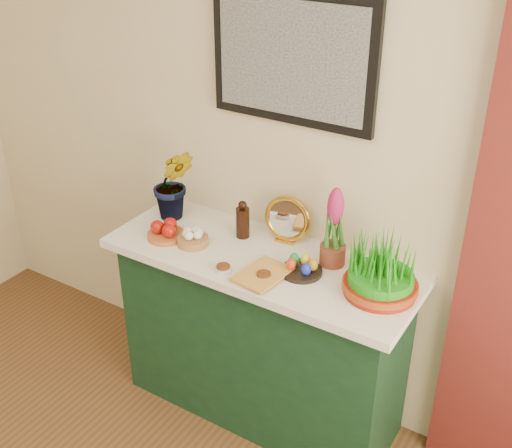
{
  "coord_description": "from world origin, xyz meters",
  "views": [
    {
      "loc": [
        1.24,
        -0.02,
        2.37
      ],
      "look_at": [
        0.01,
        1.95,
        1.07
      ],
      "focal_mm": 45.0,
      "sensor_mm": 36.0,
      "label": 1
    }
  ],
  "objects_px": {
    "hyacinth_green": "(173,172)",
    "mirror": "(287,220)",
    "book": "(246,267)",
    "wheatgrass_sabzeh": "(382,270)",
    "sideboard": "(262,339)"
  },
  "relations": [
    {
      "from": "mirror",
      "to": "sideboard",
      "type": "bearing_deg",
      "value": -98.83
    },
    {
      "from": "wheatgrass_sabzeh",
      "to": "hyacinth_green",
      "type": "bearing_deg",
      "value": 176.04
    },
    {
      "from": "hyacinth_green",
      "to": "wheatgrass_sabzeh",
      "type": "distance_m",
      "value": 1.09
    },
    {
      "from": "wheatgrass_sabzeh",
      "to": "sideboard",
      "type": "bearing_deg",
      "value": -179.49
    },
    {
      "from": "hyacinth_green",
      "to": "book",
      "type": "bearing_deg",
      "value": -58.53
    },
    {
      "from": "mirror",
      "to": "book",
      "type": "bearing_deg",
      "value": -94.11
    },
    {
      "from": "hyacinth_green",
      "to": "mirror",
      "type": "relative_size",
      "value": 2.12
    },
    {
      "from": "hyacinth_green",
      "to": "book",
      "type": "height_order",
      "value": "hyacinth_green"
    },
    {
      "from": "mirror",
      "to": "book",
      "type": "xyz_separation_m",
      "value": [
        -0.02,
        -0.31,
        -0.09
      ]
    },
    {
      "from": "hyacinth_green",
      "to": "book",
      "type": "distance_m",
      "value": 0.62
    },
    {
      "from": "mirror",
      "to": "wheatgrass_sabzeh",
      "type": "height_order",
      "value": "wheatgrass_sabzeh"
    },
    {
      "from": "sideboard",
      "to": "hyacinth_green",
      "type": "height_order",
      "value": "hyacinth_green"
    },
    {
      "from": "book",
      "to": "mirror",
      "type": "bearing_deg",
      "value": 93.39
    },
    {
      "from": "book",
      "to": "wheatgrass_sabzeh",
      "type": "height_order",
      "value": "wheatgrass_sabzeh"
    },
    {
      "from": "mirror",
      "to": "book",
      "type": "height_order",
      "value": "mirror"
    }
  ]
}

